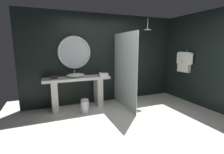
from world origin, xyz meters
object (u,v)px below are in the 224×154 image
at_px(tumbler_cup, 100,74).
at_px(toilet, 129,92).
at_px(tissue_box, 54,77).
at_px(waste_bin, 85,106).
at_px(round_wall_mirror, 74,52).
at_px(hanging_bathrobe, 184,61).
at_px(rain_shower_head, 148,29).
at_px(folded_hand_towel, 104,75).
at_px(vessel_sink, 75,75).

height_order(tumbler_cup, toilet, tumbler_cup).
height_order(tissue_box, waste_bin, tissue_box).
bearing_deg(waste_bin, round_wall_mirror, 97.79).
height_order(round_wall_mirror, hanging_bathrobe, round_wall_mirror).
bearing_deg(tumbler_cup, round_wall_mirror, 156.64).
xyz_separation_m(rain_shower_head, waste_bin, (-2.05, -0.39, -2.00)).
bearing_deg(hanging_bathrobe, toilet, 157.66).
bearing_deg(waste_bin, hanging_bathrobe, -2.56).
bearing_deg(toilet, folded_hand_towel, -168.31).
xyz_separation_m(rain_shower_head, hanging_bathrobe, (1.01, -0.52, -0.96)).
bearing_deg(folded_hand_towel, vessel_sink, 165.82).
bearing_deg(rain_shower_head, toilet, 168.63).
relative_size(round_wall_mirror, waste_bin, 2.40).
xyz_separation_m(hanging_bathrobe, toilet, (-1.53, 0.63, -0.96)).
bearing_deg(folded_hand_towel, toilet, 11.69).
xyz_separation_m(vessel_sink, hanging_bathrobe, (3.19, -0.63, 0.32)).
height_order(vessel_sink, tumbler_cup, vessel_sink).
distance_m(vessel_sink, tumbler_cup, 0.68).
xyz_separation_m(tissue_box, round_wall_mirror, (0.57, 0.24, 0.61)).
bearing_deg(tumbler_cup, tissue_box, 178.36).
relative_size(tumbler_cup, hanging_bathrobe, 0.16).
bearing_deg(vessel_sink, rain_shower_head, -2.70).
bearing_deg(rain_shower_head, tumbler_cup, 179.47).
relative_size(tissue_box, rain_shower_head, 0.47).
distance_m(rain_shower_head, waste_bin, 2.89).
height_order(tissue_box, folded_hand_towel, folded_hand_towel).
bearing_deg(vessel_sink, toilet, 0.04).
height_order(round_wall_mirror, toilet, round_wall_mirror).
xyz_separation_m(toilet, waste_bin, (-1.54, -0.49, -0.07)).
distance_m(rain_shower_head, folded_hand_towel, 1.93).
bearing_deg(waste_bin, vessel_sink, 103.80).
bearing_deg(rain_shower_head, waste_bin, -169.34).
distance_m(vessel_sink, round_wall_mirror, 0.63).
bearing_deg(folded_hand_towel, waste_bin, -154.23).
height_order(tumbler_cup, round_wall_mirror, round_wall_mirror).
relative_size(rain_shower_head, waste_bin, 0.93).
xyz_separation_m(hanging_bathrobe, waste_bin, (-3.06, 0.14, -1.04)).
relative_size(tumbler_cup, rain_shower_head, 0.31).
bearing_deg(vessel_sink, tumbler_cup, -7.49).
xyz_separation_m(round_wall_mirror, hanging_bathrobe, (3.16, -0.82, -0.28)).
bearing_deg(hanging_bathrobe, tissue_box, 171.28).
height_order(vessel_sink, toilet, vessel_sink).
bearing_deg(vessel_sink, tissue_box, -174.42).
xyz_separation_m(vessel_sink, tumbler_cup, (0.67, -0.09, 0.00)).
xyz_separation_m(tumbler_cup, round_wall_mirror, (-0.65, 0.28, 0.60)).
xyz_separation_m(tumbler_cup, waste_bin, (-0.55, -0.40, -0.72)).
xyz_separation_m(round_wall_mirror, toilet, (1.63, -0.19, -1.24)).
height_order(vessel_sink, waste_bin, vessel_sink).
distance_m(tissue_box, round_wall_mirror, 0.88).
relative_size(hanging_bathrobe, waste_bin, 1.81).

